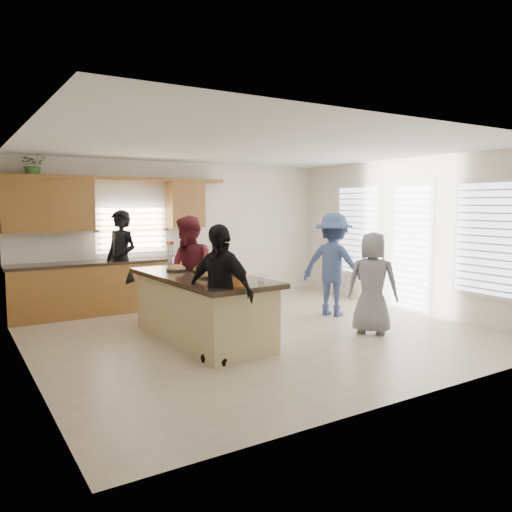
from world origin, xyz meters
TOP-DOWN VIEW (x-y plane):
  - floor at (0.00, 0.00)m, footprint 6.50×6.50m
  - room_shell at (0.00, 0.00)m, footprint 6.52×6.02m
  - back_cabinetry at (-1.47, 2.73)m, footprint 4.08×0.66m
  - right_wall_glazing at (3.22, -0.13)m, footprint 0.06×4.00m
  - island at (-0.90, 0.16)m, footprint 1.26×2.75m
  - platter_front at (-0.85, -0.09)m, footprint 0.49×0.49m
  - platter_mid at (-0.68, 0.50)m, footprint 0.38×0.38m
  - platter_back at (-1.02, 0.78)m, footprint 0.32×0.32m
  - salad_bowl at (-0.95, -0.89)m, footprint 0.34×0.34m
  - clear_cup at (-0.51, -0.84)m, footprint 0.09×0.09m
  - plate_stack at (-0.98, 0.88)m, footprint 0.24×0.24m
  - flower_vase at (-0.87, 1.39)m, footprint 0.14×0.14m
  - potted_plant at (-2.70, 2.82)m, footprint 0.41×0.35m
  - woman_left_back at (-1.33, 2.60)m, footprint 0.71×0.81m
  - woman_left_mid at (-0.84, 0.72)m, footprint 0.69×0.88m
  - woman_left_front at (-1.14, -0.87)m, footprint 0.79×1.10m
  - woman_right_back at (1.78, 0.36)m, footprint 1.15×1.35m
  - woman_right_front at (1.45, -0.91)m, footprint 0.86×0.91m

SIDE VIEW (x-z plane):
  - floor at x=0.00m, z-range 0.00..0.00m
  - island at x=-0.90m, z-range -0.02..0.93m
  - woman_right_front at x=1.45m, z-range 0.00..1.56m
  - woman_left_front at x=-1.14m, z-range 0.00..1.73m
  - woman_left_mid at x=-0.84m, z-range 0.00..1.80m
  - woman_right_back at x=1.78m, z-range 0.00..1.81m
  - back_cabinetry at x=-1.47m, z-range -0.32..2.14m
  - woman_left_back at x=-1.33m, z-range 0.00..1.87m
  - plate_stack at x=-0.98m, z-range 0.95..1.00m
  - platter_back at x=-1.02m, z-range 0.91..1.04m
  - platter_mid at x=-0.68m, z-range 0.90..1.05m
  - platter_front at x=-0.85m, z-range 0.88..1.08m
  - clear_cup at x=-0.51m, z-range 0.95..1.06m
  - salad_bowl at x=-0.95m, z-range 0.96..1.09m
  - flower_vase at x=-0.87m, z-range 0.97..1.38m
  - right_wall_glazing at x=3.22m, z-range 0.22..2.47m
  - room_shell at x=0.00m, z-range 0.50..3.31m
  - potted_plant at x=-2.70m, z-range 2.40..2.85m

